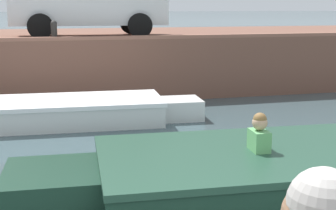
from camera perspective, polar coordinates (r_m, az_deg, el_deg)
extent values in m
plane|color=#3D5156|center=(6.79, -1.42, -7.62)|extent=(400.00, 400.00, 0.00)
cube|color=brown|center=(14.04, -8.45, 5.62)|extent=(60.00, 6.00, 1.51)
cube|color=#925F4C|center=(11.12, -7.01, 8.14)|extent=(60.00, 0.24, 0.08)
cube|color=white|center=(9.43, -14.15, -1.08)|extent=(4.39, 1.72, 0.41)
cube|color=white|center=(9.64, 1.41, -0.44)|extent=(0.91, 0.86, 0.41)
cube|color=white|center=(9.38, -14.22, 0.38)|extent=(4.46, 1.78, 0.08)
cube|color=brown|center=(9.43, -16.16, -0.30)|extent=(0.31, 1.34, 0.06)
cube|color=#193828|center=(6.42, 17.91, -7.37)|extent=(5.71, 2.40, 0.43)
cube|color=#193828|center=(5.67, -13.84, -9.71)|extent=(1.18, 1.21, 0.43)
cube|color=#244836|center=(6.34, 18.06, -5.20)|extent=(5.77, 2.46, 0.08)
cube|color=#66B26B|center=(5.97, 11.00, -5.10)|extent=(0.22, 0.33, 0.44)
sphere|color=tan|center=(5.88, 11.13, -2.12)|extent=(0.19, 0.19, 0.19)
sphere|color=olive|center=(5.87, 11.14, -1.74)|extent=(0.17, 0.17, 0.17)
cube|color=white|center=(12.36, -9.59, 11.13)|extent=(3.88, 1.82, 0.64)
cylinder|color=black|center=(11.53, -15.31, 9.24)|extent=(0.61, 0.20, 0.60)
cylinder|color=black|center=(13.23, -14.90, 9.56)|extent=(0.61, 0.20, 0.60)
cylinder|color=black|center=(11.64, -3.44, 9.65)|extent=(0.61, 0.20, 0.60)
cylinder|color=black|center=(13.32, -4.55, 9.93)|extent=(0.61, 0.20, 0.60)
cylinder|color=#2D2B28|center=(11.16, -13.71, 8.60)|extent=(0.14, 0.14, 0.35)
sphere|color=#2D2B28|center=(11.15, -13.76, 9.60)|extent=(0.15, 0.15, 0.15)
sphere|color=gray|center=(1.27, 18.47, -11.38)|extent=(0.19, 0.19, 0.19)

